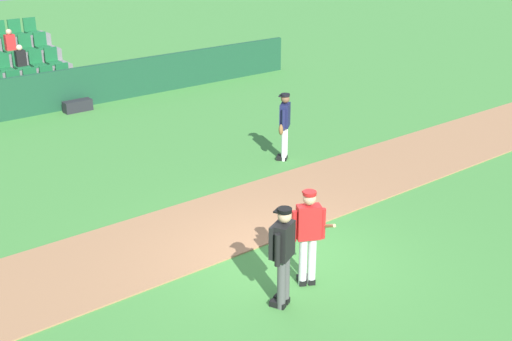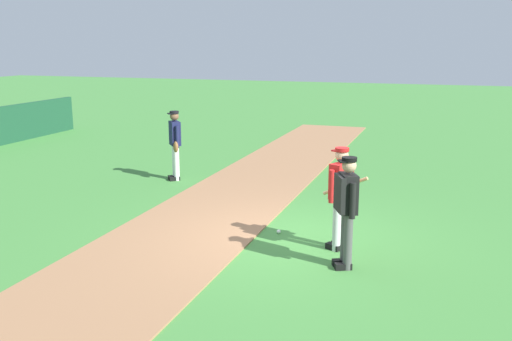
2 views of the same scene
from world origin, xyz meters
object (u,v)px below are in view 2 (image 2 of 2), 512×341
at_px(batter_red_jersey, 341,194).
at_px(baseball, 279,232).
at_px(umpire_home_plate, 346,206).
at_px(runner_navy_jersey, 175,143).

xyz_separation_m(batter_red_jersey, baseball, (0.46, 1.20, -0.93)).
relative_size(umpire_home_plate, runner_navy_jersey, 1.00).
bearing_deg(umpire_home_plate, runner_navy_jersey, 49.08).
xyz_separation_m(umpire_home_plate, runner_navy_jersey, (4.42, 5.09, -0.04)).
distance_m(runner_navy_jersey, baseball, 4.95).
bearing_deg(runner_navy_jersey, batter_red_jersey, -126.84).
distance_m(batter_red_jersey, umpire_home_plate, 0.80).
height_order(runner_navy_jersey, baseball, runner_navy_jersey).
bearing_deg(umpire_home_plate, batter_red_jersey, 16.49).
bearing_deg(batter_red_jersey, runner_navy_jersey, 53.16).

